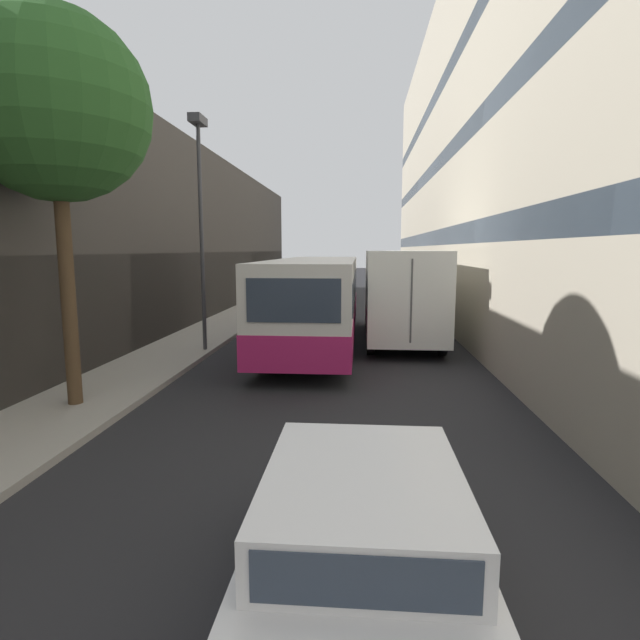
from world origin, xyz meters
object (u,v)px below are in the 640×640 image
(panel_van, at_px, (330,285))
(street_lamp, at_px, (200,191))
(car_hatchback, at_px, (363,550))
(box_truck, at_px, (401,294))
(street_tree_left, at_px, (55,107))
(bus, at_px, (316,299))

(panel_van, height_order, street_lamp, street_lamp)
(car_hatchback, distance_m, panel_van, 26.36)
(box_truck, bearing_deg, street_lamp, -156.96)
(car_hatchback, bearing_deg, panel_van, 94.03)
(car_hatchback, xyz_separation_m, street_tree_left, (-5.77, 5.44, 5.14))
(box_truck, bearing_deg, bus, -164.17)
(car_hatchback, distance_m, street_tree_left, 9.44)
(panel_van, xyz_separation_m, street_lamp, (-2.99, -15.26, 3.89))
(street_lamp, bearing_deg, bus, 28.77)
(box_truck, xyz_separation_m, street_tree_left, (-7.15, -8.25, 4.15))
(box_truck, height_order, street_tree_left, street_tree_left)
(box_truck, height_order, panel_van, box_truck)
(car_hatchback, xyz_separation_m, box_truck, (1.38, 13.68, 0.98))
(car_hatchback, height_order, bus, bus)
(box_truck, bearing_deg, car_hatchback, -95.78)
(car_hatchback, xyz_separation_m, bus, (-1.52, 12.86, 0.84))
(panel_van, bearing_deg, box_truck, -75.61)
(bus, relative_size, street_lamp, 1.68)
(box_truck, relative_size, panel_van, 1.67)
(bus, bearing_deg, panel_van, 91.44)
(bus, distance_m, panel_van, 13.45)
(street_tree_left, bearing_deg, bus, 60.21)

